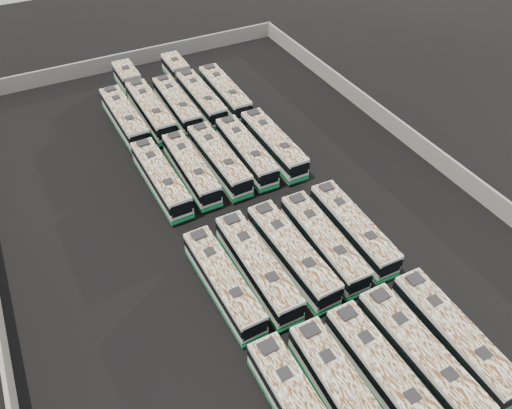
% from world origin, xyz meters
% --- Properties ---
extents(ground, '(140.00, 140.00, 0.00)m').
position_xyz_m(ground, '(0.00, 0.00, 0.00)').
color(ground, black).
rests_on(ground, ground).
extents(perimeter_wall, '(45.20, 73.20, 2.20)m').
position_xyz_m(perimeter_wall, '(0.00, 0.00, 1.10)').
color(perimeter_wall, slate).
rests_on(perimeter_wall, ground).
extents(bus_front_left, '(2.67, 11.40, 3.20)m').
position_xyz_m(bus_front_left, '(-2.34, -19.70, 1.63)').
color(bus_front_left, white).
rests_on(bus_front_left, ground).
extents(bus_front_center, '(2.45, 11.27, 3.17)m').
position_xyz_m(bus_front_center, '(1.00, -19.68, 1.62)').
color(bus_front_center, white).
rests_on(bus_front_center, ground).
extents(bus_front_right, '(2.61, 11.53, 3.24)m').
position_xyz_m(bus_front_right, '(4.14, -19.63, 1.66)').
color(bus_front_right, white).
rests_on(bus_front_right, ground).
extents(bus_front_far_right, '(2.61, 11.37, 3.19)m').
position_xyz_m(bus_front_far_right, '(7.43, -19.53, 1.63)').
color(bus_front_far_right, white).
rests_on(bus_front_far_right, ground).
extents(bus_midfront_far_left, '(2.58, 11.05, 3.10)m').
position_xyz_m(bus_midfront_far_left, '(-5.48, -7.03, 1.58)').
color(bus_midfront_far_left, white).
rests_on(bus_midfront_far_left, ground).
extents(bus_midfront_left, '(2.45, 11.51, 3.24)m').
position_xyz_m(bus_midfront_left, '(-2.30, -6.93, 1.66)').
color(bus_midfront_left, white).
rests_on(bus_midfront_left, ground).
extents(bus_midfront_center, '(2.74, 11.59, 3.25)m').
position_xyz_m(bus_midfront_center, '(1.00, -7.02, 1.66)').
color(bus_midfront_center, white).
rests_on(bus_midfront_center, ground).
extents(bus_midfront_right, '(2.63, 11.29, 3.17)m').
position_xyz_m(bus_midfront_right, '(4.18, -7.05, 1.62)').
color(bus_midfront_right, white).
rests_on(bus_midfront_right, ground).
extents(bus_midfront_far_right, '(2.62, 11.17, 3.13)m').
position_xyz_m(bus_midfront_far_right, '(7.49, -6.87, 1.60)').
color(bus_midfront_far_right, white).
rests_on(bus_midfront_far_right, ground).
extents(bus_midback_far_left, '(2.63, 11.37, 3.19)m').
position_xyz_m(bus_midback_far_left, '(-5.54, 7.95, 1.63)').
color(bus_midback_far_left, white).
rests_on(bus_midback_far_left, ground).
extents(bus_midback_left, '(2.43, 11.01, 3.10)m').
position_xyz_m(bus_midback_left, '(-2.23, 8.06, 1.58)').
color(bus_midback_left, white).
rests_on(bus_midback_left, ground).
extents(bus_midback_center, '(2.56, 11.30, 3.17)m').
position_xyz_m(bus_midback_center, '(0.98, 8.12, 1.62)').
color(bus_midback_center, white).
rests_on(bus_midback_center, ground).
extents(bus_midback_right, '(2.59, 11.17, 3.13)m').
position_xyz_m(bus_midback_right, '(4.18, 8.10, 1.60)').
color(bus_midback_right, white).
rests_on(bus_midback_right, ground).
extents(bus_midback_far_right, '(2.45, 11.33, 3.19)m').
position_xyz_m(bus_midback_far_right, '(7.45, 7.94, 1.63)').
color(bus_midback_far_right, white).
rests_on(bus_midback_far_right, ground).
extents(bus_back_far_left, '(2.71, 11.57, 3.24)m').
position_xyz_m(bus_back_far_left, '(-5.54, 20.64, 1.66)').
color(bus_back_far_left, white).
rests_on(bus_back_far_left, ground).
extents(bus_back_left, '(2.57, 17.89, 3.24)m').
position_xyz_m(bus_back_left, '(-2.33, 23.76, 1.66)').
color(bus_back_left, white).
rests_on(bus_back_left, ground).
extents(bus_back_center, '(2.47, 11.14, 3.13)m').
position_xyz_m(bus_back_center, '(0.99, 20.68, 1.60)').
color(bus_back_center, white).
rests_on(bus_back_center, ground).
extents(bus_back_right, '(2.43, 17.21, 3.12)m').
position_xyz_m(bus_back_right, '(4.23, 23.60, 1.59)').
color(bus_back_right, white).
rests_on(bus_back_right, ground).
extents(bus_back_far_right, '(2.61, 11.39, 3.20)m').
position_xyz_m(bus_back_far_right, '(7.40, 20.55, 1.63)').
color(bus_back_far_right, white).
rests_on(bus_back_far_right, ground).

